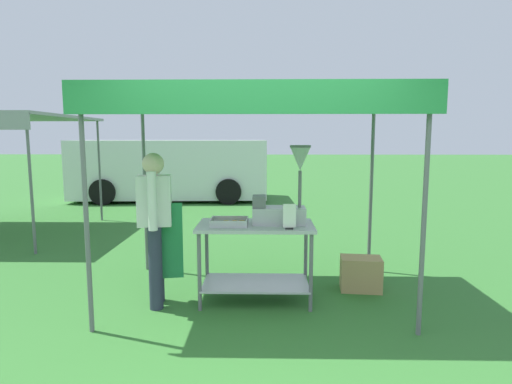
% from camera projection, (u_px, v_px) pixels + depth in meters
% --- Properties ---
extents(ground_plane, '(70.00, 70.00, 0.00)m').
position_uv_depth(ground_plane, '(262.00, 217.00, 9.39)').
color(ground_plane, '#33702D').
extents(stall_canopy, '(3.17, 2.04, 2.24)m').
position_uv_depth(stall_canopy, '(256.00, 100.00, 4.39)').
color(stall_canopy, slate).
rests_on(stall_canopy, ground).
extents(donut_cart, '(1.23, 0.66, 0.85)m').
position_uv_depth(donut_cart, '(256.00, 246.00, 4.50)').
color(donut_cart, '#B7B7BC').
rests_on(donut_cart, ground).
extents(donut_tray, '(0.39, 0.29, 0.07)m').
position_uv_depth(donut_tray, '(229.00, 223.00, 4.41)').
color(donut_tray, '#B7B7BC').
rests_on(donut_tray, donut_cart).
extents(donut_fryer, '(0.61, 0.28, 0.84)m').
position_uv_depth(donut_fryer, '(283.00, 199.00, 4.45)').
color(donut_fryer, '#B7B7BC').
rests_on(donut_fryer, donut_cart).
extents(menu_sign, '(0.13, 0.05, 0.26)m').
position_uv_depth(menu_sign, '(289.00, 218.00, 4.20)').
color(menu_sign, black).
rests_on(menu_sign, donut_cart).
extents(vendor, '(0.46, 0.54, 1.61)m').
position_uv_depth(vendor, '(156.00, 221.00, 4.34)').
color(vendor, '#2D3347').
rests_on(vendor, ground).
extents(supply_crate, '(0.49, 0.35, 0.39)m').
position_uv_depth(supply_crate, '(361.00, 274.00, 4.87)').
color(supply_crate, tan).
rests_on(supply_crate, ground).
extents(van_white, '(5.43, 2.30, 1.69)m').
position_uv_depth(van_white, '(172.00, 169.00, 11.96)').
color(van_white, white).
rests_on(van_white, ground).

